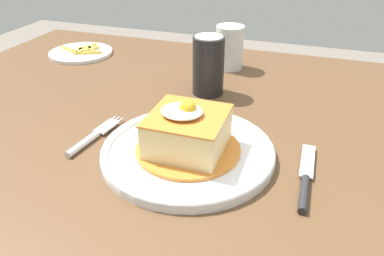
{
  "coord_description": "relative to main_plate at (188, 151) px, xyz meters",
  "views": [
    {
      "loc": [
        0.09,
        -0.61,
        1.09
      ],
      "look_at": [
        -0.08,
        -0.12,
        0.79
      ],
      "focal_mm": 35.2,
      "sensor_mm": 36.0,
      "label": 1
    }
  ],
  "objects": [
    {
      "name": "dining_table",
      "position": [
        0.08,
        0.14,
        -0.11
      ],
      "size": [
        1.49,
        0.86,
        0.75
      ],
      "color": "brown",
      "rests_on": "ground_plane"
    },
    {
      "name": "main_plate",
      "position": [
        0.0,
        0.0,
        0.0
      ],
      "size": [
        0.28,
        0.28,
        0.02
      ],
      "color": "white",
      "rests_on": "dining_table"
    },
    {
      "name": "sandwich_meal",
      "position": [
        -0.0,
        -0.0,
        0.03
      ],
      "size": [
        0.17,
        0.17,
        0.09
      ],
      "color": "orange",
      "rests_on": "main_plate"
    },
    {
      "name": "fork",
      "position": [
        -0.17,
        -0.01,
        -0.0
      ],
      "size": [
        0.03,
        0.14,
        0.01
      ],
      "color": "silver",
      "rests_on": "dining_table"
    },
    {
      "name": "knife",
      "position": [
        0.18,
        -0.02,
        -0.0
      ],
      "size": [
        0.02,
        0.17,
        0.01
      ],
      "color": "#262628",
      "rests_on": "dining_table"
    },
    {
      "name": "soda_can",
      "position": [
        -0.04,
        0.24,
        0.05
      ],
      "size": [
        0.07,
        0.07,
        0.12
      ],
      "color": "black",
      "rests_on": "dining_table"
    },
    {
      "name": "drinking_glass",
      "position": [
        -0.04,
        0.4,
        0.04
      ],
      "size": [
        0.07,
        0.07,
        0.1
      ],
      "color": "gold",
      "rests_on": "dining_table"
    },
    {
      "name": "side_plate_fries",
      "position": [
        -0.44,
        0.37,
        -0.0
      ],
      "size": [
        0.17,
        0.17,
        0.02
      ],
      "color": "white",
      "rests_on": "dining_table"
    }
  ]
}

